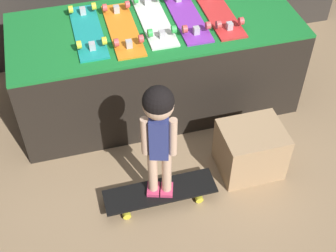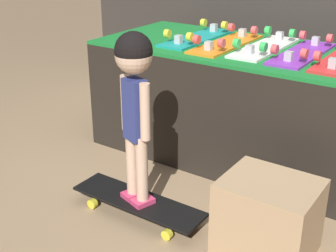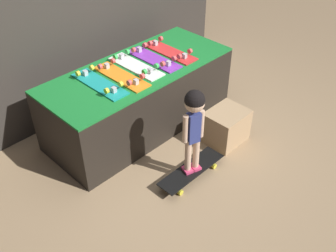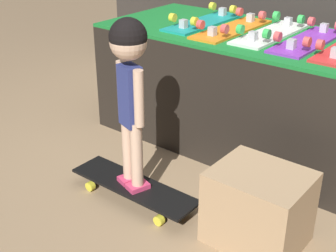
% 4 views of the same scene
% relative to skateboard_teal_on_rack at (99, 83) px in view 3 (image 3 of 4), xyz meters
% --- Properties ---
extents(ground_plane, '(16.00, 16.00, 0.00)m').
position_rel_skateboard_teal_on_rack_xyz_m(ground_plane, '(0.47, -0.57, -0.73)').
color(ground_plane, '#9E7F5B').
extents(back_wall, '(3.81, 0.10, 2.22)m').
position_rel_skateboard_teal_on_rack_xyz_m(back_wall, '(0.47, 0.72, 0.38)').
color(back_wall, '#332D28').
rests_on(back_wall, ground_plane).
extents(display_rack, '(2.05, 0.84, 0.71)m').
position_rel_skateboard_teal_on_rack_xyz_m(display_rack, '(0.47, -0.02, -0.38)').
color(display_rack, black).
rests_on(display_rack, ground_plane).
extents(skateboard_teal_on_rack, '(0.19, 0.66, 0.09)m').
position_rel_skateboard_teal_on_rack_xyz_m(skateboard_teal_on_rack, '(0.00, 0.00, 0.00)').
color(skateboard_teal_on_rack, teal).
rests_on(skateboard_teal_on_rack, display_rack).
extents(skateboard_orange_on_rack, '(0.19, 0.66, 0.09)m').
position_rel_skateboard_teal_on_rack_xyz_m(skateboard_orange_on_rack, '(0.23, -0.04, 0.00)').
color(skateboard_orange_on_rack, orange).
rests_on(skateboard_orange_on_rack, display_rack).
extents(skateboard_white_on_rack, '(0.19, 0.66, 0.09)m').
position_rel_skateboard_teal_on_rack_xyz_m(skateboard_white_on_rack, '(0.47, 0.01, 0.00)').
color(skateboard_white_on_rack, white).
rests_on(skateboard_white_on_rack, display_rack).
extents(skateboard_purple_on_rack, '(0.19, 0.66, 0.09)m').
position_rel_skateboard_teal_on_rack_xyz_m(skateboard_purple_on_rack, '(0.70, -0.01, 0.00)').
color(skateboard_purple_on_rack, purple).
rests_on(skateboard_purple_on_rack, display_rack).
extents(skateboard_red_on_rack, '(0.19, 0.66, 0.09)m').
position_rel_skateboard_teal_on_rack_xyz_m(skateboard_red_on_rack, '(0.94, -0.02, 0.00)').
color(skateboard_red_on_rack, red).
rests_on(skateboard_red_on_rack, display_rack).
extents(skateboard_on_floor, '(0.73, 0.20, 0.09)m').
position_rel_skateboard_teal_on_rack_xyz_m(skateboard_on_floor, '(0.25, -0.97, -0.66)').
color(skateboard_on_floor, black).
rests_on(skateboard_on_floor, ground_plane).
extents(child, '(0.20, 0.18, 0.87)m').
position_rel_skateboard_teal_on_rack_xyz_m(child, '(0.25, -0.97, -0.03)').
color(child, '#E03D6B').
rests_on(child, skateboard_on_floor).
extents(storage_box, '(0.42, 0.35, 0.36)m').
position_rel_skateboard_teal_on_rack_xyz_m(storage_box, '(0.91, -0.86, -0.55)').
color(storage_box, tan).
rests_on(storage_box, ground_plane).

